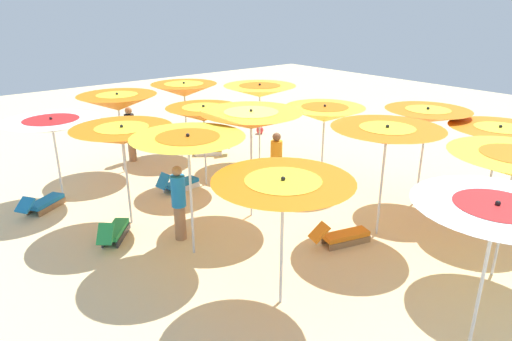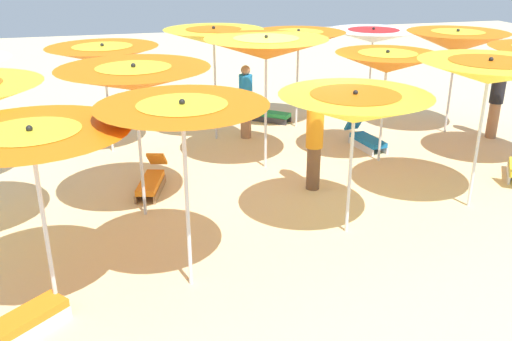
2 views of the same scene
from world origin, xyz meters
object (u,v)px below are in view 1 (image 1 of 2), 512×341
Objects in this scene: beachgoer_0 at (179,202)px; lounger_5 at (510,214)px; beach_umbrella_0 at (499,135)px; beach_umbrella_2 at (324,114)px; beach_umbrella_10 at (495,216)px; lounger_2 at (179,183)px; beachgoer_2 at (131,133)px; beachgoer_1 at (276,163)px; beach_umbrella_13 at (123,135)px; beach_umbrella_7 at (251,120)px; beach_umbrella_12 at (188,145)px; beach_umbrella_8 at (204,114)px; beach_umbrella_3 at (260,91)px; lounger_3 at (114,231)px; lounger_1 at (211,149)px; beach_umbrella_1 at (427,116)px; beach_umbrella_6 at (387,136)px; lounger_0 at (342,236)px; beach_ball at (260,130)px; beach_umbrella_4 at (184,90)px; beach_umbrella_9 at (118,102)px; beach_umbrella_14 at (52,126)px; lounger_4 at (43,203)px; beach_umbrella_11 at (283,190)px.

lounger_5 is at bearing -18.27° from beachgoer_0.
beach_umbrella_0 reaches higher than beach_umbrella_2.
beach_umbrella_10 is 8.05m from lounger_2.
beachgoer_1 is at bearing -149.94° from beachgoer_2.
beach_umbrella_13 is 8.78m from lounger_5.
beach_umbrella_7 reaches higher than beach_umbrella_12.
beach_umbrella_8 is at bearing -37.43° from beach_umbrella_12.
beach_umbrella_3 is 2.16× the size of lounger_3.
beach_umbrella_3 is 1.07× the size of beach_umbrella_13.
lounger_1 is at bearing -22.54° from beach_umbrella_7.
beachgoer_0 is 3.14m from beachgoer_1.
lounger_5 is (-2.02, -0.57, -1.99)m from beach_umbrella_1.
beachgoer_2 is at bearing 14.05° from beach_umbrella_6.
beach_umbrella_7 is at bearing -73.20° from beach_umbrella_12.
beach_umbrella_10 is 0.95× the size of beach_umbrella_12.
beach_umbrella_7 is 5.17m from lounger_1.
beach_umbrella_13 is at bearing 145.22° from lounger_0.
lounger_0 reaches higher than beach_ball.
beach_umbrella_12 is 6.35m from beachgoer_2.
beachgoer_0 is at bearing 85.93° from lounger_1.
lounger_3 is 8.82m from beach_ball.
lounger_2 is at bearing 23.19° from beach_umbrella_6.
beach_umbrella_4 is 6.42m from beach_umbrella_12.
beach_umbrella_3 is 2.15× the size of lounger_1.
lounger_2 is 2.75m from beachgoer_0.
beach_umbrella_6 is 1.10× the size of beach_umbrella_8.
beach_umbrella_2 is 5.45m from beach_ball.
beach_umbrella_2 is 6.71m from beach_umbrella_10.
beach_umbrella_6 reaches higher than beach_umbrella_9.
beachgoer_1 is (4.16, 2.62, -1.18)m from beach_umbrella_0.
beach_umbrella_8 reaches higher than beach_umbrella_14.
lounger_0 is at bearing -16.45° from beach_umbrella_10.
beach_umbrella_9 is (7.09, 2.59, -0.13)m from beach_umbrella_6.
beach_umbrella_8 reaches higher than lounger_5.
beach_umbrella_13 is 1.40× the size of beachgoer_0.
beach_umbrella_8 is at bearing -156.21° from beachgoer_2.
beach_umbrella_3 is 6.63m from lounger_4.
beach_umbrella_11 is 6.83m from lounger_4.
beach_umbrella_2 is 6.12m from lounger_3.
lounger_2 is at bearing -61.88° from beach_umbrella_13.
beach_umbrella_7 is 1.48× the size of beachgoer_2.
beachgoer_0 is at bearing -160.41° from beach_umbrella_14.
beach_umbrella_13 is 1.33× the size of beachgoer_2.
beach_umbrella_7 is 1.08× the size of beach_umbrella_10.
beach_umbrella_9 is 1.37× the size of beachgoer_2.
lounger_1 is at bearing 107.96° from beach_ball.
lounger_4 is at bearing 102.79° from beach_ball.
beach_umbrella_8 is at bearing 56.08° from beachgoer_1.
beach_umbrella_1 is at bearing -161.90° from beach_umbrella_2.
beachgoer_2 reaches higher than lounger_3.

